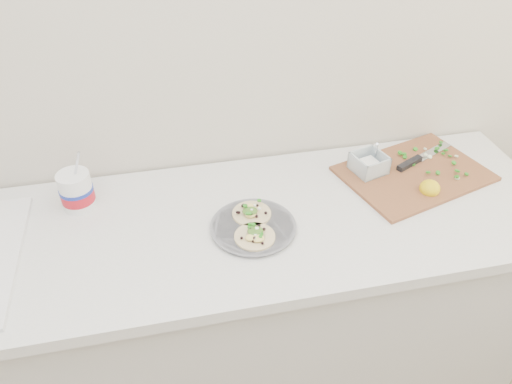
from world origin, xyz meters
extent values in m
cube|color=beige|center=(0.00, 1.73, 1.30)|extent=(3.50, 0.05, 2.60)
cube|color=beige|center=(0.00, 1.43, 0.43)|extent=(2.40, 0.62, 0.86)
cube|color=silver|center=(0.00, 1.41, 0.88)|extent=(2.44, 0.66, 0.04)
cylinder|color=slate|center=(0.24, 1.37, 0.91)|extent=(0.25, 0.25, 0.01)
cylinder|color=slate|center=(0.24, 1.37, 0.91)|extent=(0.26, 0.26, 0.00)
cylinder|color=white|center=(-0.28, 1.59, 0.96)|extent=(0.10, 0.10, 0.12)
cylinder|color=red|center=(-0.28, 1.59, 0.95)|extent=(0.10, 0.10, 0.04)
cylinder|color=#192D99|center=(-0.28, 1.59, 0.97)|extent=(0.10, 0.10, 0.01)
cube|color=brown|center=(0.83, 1.52, 0.91)|extent=(0.55, 0.45, 0.01)
cube|color=white|center=(0.68, 1.57, 0.93)|extent=(0.07, 0.07, 0.03)
ellipsoid|color=yellow|center=(0.83, 1.42, 0.93)|extent=(0.07, 0.07, 0.06)
cube|color=silver|center=(0.96, 1.62, 0.91)|extent=(0.17, 0.11, 0.00)
cube|color=black|center=(0.83, 1.57, 0.92)|extent=(0.11, 0.07, 0.02)
camera|label=1|loc=(0.01, 0.28, 1.91)|focal=35.00mm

